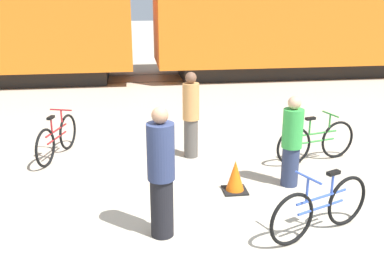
# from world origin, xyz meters

# --- Properties ---
(ground_plane) EXTENTS (80.00, 80.00, 0.00)m
(ground_plane) POSITION_xyz_m (0.00, 0.00, 0.00)
(ground_plane) COLOR #B2A893
(freight_train) EXTENTS (47.98, 3.17, 5.34)m
(freight_train) POSITION_xyz_m (0.00, 11.12, 2.77)
(freight_train) COLOR black
(freight_train) RESTS_ON ground_plane
(rail_near) EXTENTS (59.98, 0.07, 0.01)m
(rail_near) POSITION_xyz_m (0.00, 10.41, 0.01)
(rail_near) COLOR #4C4238
(rail_near) RESTS_ON ground_plane
(rail_far) EXTENTS (59.98, 0.07, 0.01)m
(rail_far) POSITION_xyz_m (0.00, 11.84, 0.01)
(rail_far) COLOR #4C4238
(rail_far) RESTS_ON ground_plane
(bicycle_maroon) EXTENTS (0.59, 1.67, 0.92)m
(bicycle_maroon) POSITION_xyz_m (-2.03, 3.32, 0.39)
(bicycle_maroon) COLOR black
(bicycle_maroon) RESTS_ON ground_plane
(bicycle_green) EXTENTS (1.74, 0.55, 0.94)m
(bicycle_green) POSITION_xyz_m (2.98, 2.39, 0.40)
(bicycle_green) COLOR black
(bicycle_green) RESTS_ON ground_plane
(bicycle_blue) EXTENTS (1.67, 0.74, 0.93)m
(bicycle_blue) POSITION_xyz_m (1.96, -0.20, 0.39)
(bicycle_blue) COLOR black
(bicycle_blue) RESTS_ON ground_plane
(person_in_navy) EXTENTS (0.37, 0.37, 1.83)m
(person_in_navy) POSITION_xyz_m (-0.18, 0.08, 0.92)
(person_in_navy) COLOR black
(person_in_navy) RESTS_ON ground_plane
(person_in_tan) EXTENTS (0.33, 0.33, 1.72)m
(person_in_tan) POSITION_xyz_m (0.61, 2.99, 0.87)
(person_in_tan) COLOR #514C47
(person_in_tan) RESTS_ON ground_plane
(person_in_green) EXTENTS (0.34, 0.34, 1.57)m
(person_in_green) POSITION_xyz_m (2.10, 1.41, 0.78)
(person_in_green) COLOR #283351
(person_in_green) RESTS_ON ground_plane
(traffic_cone) EXTENTS (0.40, 0.40, 0.55)m
(traffic_cone) POSITION_xyz_m (1.12, 1.29, 0.25)
(traffic_cone) COLOR black
(traffic_cone) RESTS_ON ground_plane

